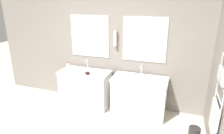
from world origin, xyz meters
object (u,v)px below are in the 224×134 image
toiletry_bottle (68,67)px  amenity_bowl (87,73)px  vanity_left (85,88)px  vanity_right (139,97)px

toiletry_bottle → amenity_bowl: size_ratio=2.02×
vanity_left → vanity_right: same height
vanity_right → amenity_bowl: 1.16m
vanity_right → toiletry_bottle: size_ratio=5.43×
toiletry_bottle → amenity_bowl: 0.49m
vanity_left → amenity_bowl: amenity_bowl is taller
vanity_left → amenity_bowl: bearing=-39.4°
toiletry_bottle → vanity_right: bearing=2.1°
toiletry_bottle → vanity_left: bearing=9.1°
vanity_right → amenity_bowl: size_ratio=10.95×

